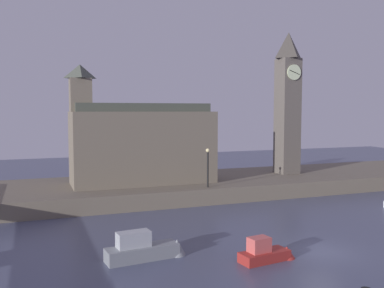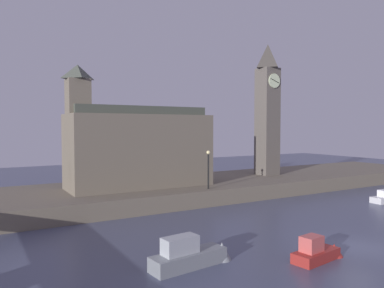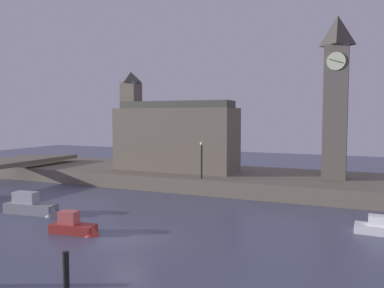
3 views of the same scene
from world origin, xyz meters
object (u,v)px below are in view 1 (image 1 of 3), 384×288
at_px(clock_tower, 288,101).
at_px(boat_dinghy_red, 268,253).
at_px(boat_cruiser_grey, 147,249).
at_px(parliament_hall, 139,143).
at_px(streetlamp, 208,163).

bearing_deg(clock_tower, boat_dinghy_red, -125.30).
distance_m(boat_cruiser_grey, boat_dinghy_red, 6.94).
bearing_deg(parliament_hall, boat_dinghy_red, -82.15).
height_order(parliament_hall, boat_cruiser_grey, parliament_hall).
distance_m(clock_tower, parliament_hall, 17.73).
bearing_deg(boat_cruiser_grey, boat_dinghy_red, -23.07).
bearing_deg(clock_tower, parliament_hall, -177.66).
relative_size(parliament_hall, streetlamp, 3.82).
bearing_deg(boat_cruiser_grey, parliament_hall, 77.88).
xyz_separation_m(parliament_hall, boat_cruiser_grey, (-3.66, -17.04, -4.78)).
relative_size(clock_tower, boat_cruiser_grey, 3.20).
distance_m(clock_tower, boat_dinghy_red, 26.67).
height_order(parliament_hall, boat_dinghy_red, parliament_hall).
height_order(clock_tower, streetlamp, clock_tower).
distance_m(clock_tower, boat_cruiser_grey, 28.83).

